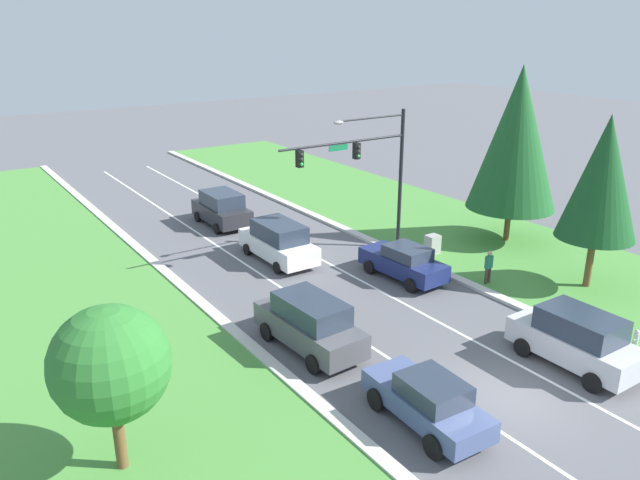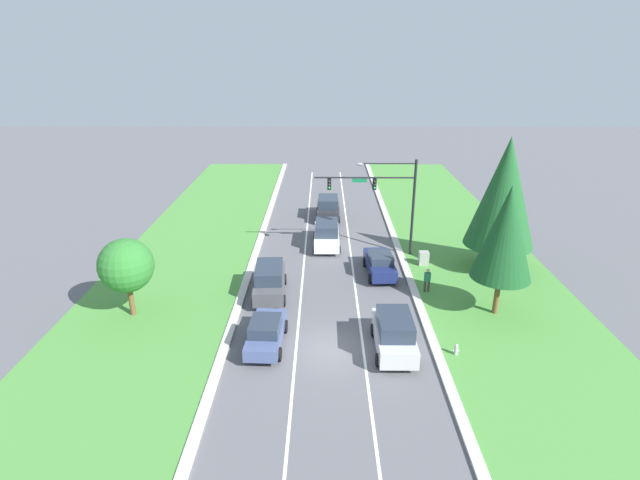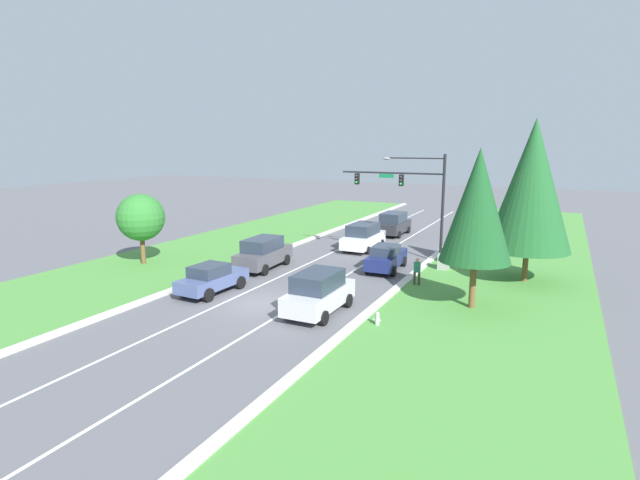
{
  "view_description": "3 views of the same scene",
  "coord_description": "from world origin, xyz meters",
  "px_view_note": "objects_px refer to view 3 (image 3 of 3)",
  "views": [
    {
      "loc": [
        -15.21,
        -11.23,
        11.74
      ],
      "look_at": [
        0.42,
        11.92,
        1.91
      ],
      "focal_mm": 35.0,
      "sensor_mm": 36.0,
      "label": 1
    },
    {
      "loc": [
        -0.36,
        -22.67,
        15.08
      ],
      "look_at": [
        -0.59,
        10.39,
        2.29
      ],
      "focal_mm": 28.0,
      "sensor_mm": 36.0,
      "label": 2
    },
    {
      "loc": [
        13.7,
        -20.97,
        8.21
      ],
      "look_at": [
        -0.93,
        9.0,
        1.73
      ],
      "focal_mm": 28.0,
      "sensor_mm": 36.0,
      "label": 3
    }
  ],
  "objects_px": {
    "traffic_signal_mast": "(412,190)",
    "charcoal_suv": "(393,224)",
    "silver_suv": "(319,292)",
    "utility_cabinet": "(444,262)",
    "conifer_near_right_tree": "(477,206)",
    "fire_hydrant": "(377,319)",
    "white_suv": "(363,236)",
    "graphite_suv": "(263,253)",
    "oak_near_left_tree": "(141,218)",
    "conifer_far_right_tree": "(532,185)",
    "slate_blue_sedan": "(212,278)",
    "pedestrian": "(417,270)",
    "navy_sedan": "(386,257)"
  },
  "relations": [
    {
      "from": "traffic_signal_mast",
      "to": "charcoal_suv",
      "type": "bearing_deg",
      "value": 114.63
    },
    {
      "from": "charcoal_suv",
      "to": "silver_suv",
      "type": "distance_m",
      "value": 22.32
    },
    {
      "from": "utility_cabinet",
      "to": "conifer_near_right_tree",
      "type": "bearing_deg",
      "value": -67.4
    },
    {
      "from": "charcoal_suv",
      "to": "fire_hydrant",
      "type": "bearing_deg",
      "value": -73.49
    },
    {
      "from": "white_suv",
      "to": "graphite_suv",
      "type": "height_order",
      "value": "graphite_suv"
    },
    {
      "from": "silver_suv",
      "to": "oak_near_left_tree",
      "type": "relative_size",
      "value": 0.95
    },
    {
      "from": "traffic_signal_mast",
      "to": "conifer_far_right_tree",
      "type": "relative_size",
      "value": 0.78
    },
    {
      "from": "charcoal_suv",
      "to": "conifer_far_right_tree",
      "type": "height_order",
      "value": "conifer_far_right_tree"
    },
    {
      "from": "slate_blue_sedan",
      "to": "conifer_far_right_tree",
      "type": "relative_size",
      "value": 0.46
    },
    {
      "from": "white_suv",
      "to": "oak_near_left_tree",
      "type": "bearing_deg",
      "value": -135.92
    },
    {
      "from": "slate_blue_sedan",
      "to": "graphite_suv",
      "type": "distance_m",
      "value": 5.96
    },
    {
      "from": "silver_suv",
      "to": "slate_blue_sedan",
      "type": "height_order",
      "value": "silver_suv"
    },
    {
      "from": "charcoal_suv",
      "to": "pedestrian",
      "type": "bearing_deg",
      "value": -67.06
    },
    {
      "from": "navy_sedan",
      "to": "conifer_far_right_tree",
      "type": "relative_size",
      "value": 0.48
    },
    {
      "from": "slate_blue_sedan",
      "to": "oak_near_left_tree",
      "type": "bearing_deg",
      "value": 161.41
    },
    {
      "from": "traffic_signal_mast",
      "to": "oak_near_left_tree",
      "type": "height_order",
      "value": "traffic_signal_mast"
    },
    {
      "from": "silver_suv",
      "to": "graphite_suv",
      "type": "distance_m",
      "value": 9.58
    },
    {
      "from": "pedestrian",
      "to": "silver_suv",
      "type": "bearing_deg",
      "value": 56.6
    },
    {
      "from": "oak_near_left_tree",
      "to": "conifer_far_right_tree",
      "type": "bearing_deg",
      "value": 15.86
    },
    {
      "from": "charcoal_suv",
      "to": "traffic_signal_mast",
      "type": "bearing_deg",
      "value": -64.94
    },
    {
      "from": "silver_suv",
      "to": "navy_sedan",
      "type": "xyz_separation_m",
      "value": [
        0.26,
        9.53,
        -0.21
      ]
    },
    {
      "from": "silver_suv",
      "to": "fire_hydrant",
      "type": "bearing_deg",
      "value": -7.97
    },
    {
      "from": "slate_blue_sedan",
      "to": "conifer_near_right_tree",
      "type": "relative_size",
      "value": 0.56
    },
    {
      "from": "conifer_far_right_tree",
      "to": "fire_hydrant",
      "type": "bearing_deg",
      "value": -116.67
    },
    {
      "from": "traffic_signal_mast",
      "to": "pedestrian",
      "type": "xyz_separation_m",
      "value": [
        2.24,
        -6.35,
        -4.08
      ]
    },
    {
      "from": "traffic_signal_mast",
      "to": "conifer_near_right_tree",
      "type": "xyz_separation_m",
      "value": [
        5.82,
        -9.16,
        0.22
      ]
    },
    {
      "from": "silver_suv",
      "to": "oak_near_left_tree",
      "type": "bearing_deg",
      "value": 166.88
    },
    {
      "from": "utility_cabinet",
      "to": "silver_suv",
      "type": "bearing_deg",
      "value": -108.26
    },
    {
      "from": "traffic_signal_mast",
      "to": "navy_sedan",
      "type": "height_order",
      "value": "traffic_signal_mast"
    },
    {
      "from": "slate_blue_sedan",
      "to": "traffic_signal_mast",
      "type": "bearing_deg",
      "value": 61.59
    },
    {
      "from": "charcoal_suv",
      "to": "graphite_suv",
      "type": "distance_m",
      "value": 16.23
    },
    {
      "from": "slate_blue_sedan",
      "to": "pedestrian",
      "type": "height_order",
      "value": "pedestrian"
    },
    {
      "from": "traffic_signal_mast",
      "to": "pedestrian",
      "type": "bearing_deg",
      "value": -70.58
    },
    {
      "from": "slate_blue_sedan",
      "to": "conifer_far_right_tree",
      "type": "xyz_separation_m",
      "value": [
        15.45,
        9.99,
        4.98
      ]
    },
    {
      "from": "charcoal_suv",
      "to": "conifer_far_right_tree",
      "type": "bearing_deg",
      "value": -43.97
    },
    {
      "from": "traffic_signal_mast",
      "to": "conifer_far_right_tree",
      "type": "distance_m",
      "value": 8.33
    },
    {
      "from": "charcoal_suv",
      "to": "graphite_suv",
      "type": "relative_size",
      "value": 0.92
    },
    {
      "from": "fire_hydrant",
      "to": "oak_near_left_tree",
      "type": "bearing_deg",
      "value": 167.49
    },
    {
      "from": "white_suv",
      "to": "traffic_signal_mast",
      "type": "bearing_deg",
      "value": -23.95
    },
    {
      "from": "charcoal_suv",
      "to": "navy_sedan",
      "type": "height_order",
      "value": "charcoal_suv"
    },
    {
      "from": "conifer_near_right_tree",
      "to": "utility_cabinet",
      "type": "bearing_deg",
      "value": 112.6
    },
    {
      "from": "navy_sedan",
      "to": "conifer_near_right_tree",
      "type": "height_order",
      "value": "conifer_near_right_tree"
    },
    {
      "from": "conifer_near_right_tree",
      "to": "oak_near_left_tree",
      "type": "relative_size",
      "value": 1.64
    },
    {
      "from": "traffic_signal_mast",
      "to": "graphite_suv",
      "type": "bearing_deg",
      "value": -139.77
    },
    {
      "from": "fire_hydrant",
      "to": "silver_suv",
      "type": "bearing_deg",
      "value": 171.76
    },
    {
      "from": "pedestrian",
      "to": "conifer_near_right_tree",
      "type": "height_order",
      "value": "conifer_near_right_tree"
    },
    {
      "from": "traffic_signal_mast",
      "to": "navy_sedan",
      "type": "xyz_separation_m",
      "value": [
        -0.56,
        -3.58,
        -4.16
      ]
    },
    {
      "from": "charcoal_suv",
      "to": "fire_hydrant",
      "type": "relative_size",
      "value": 6.55
    },
    {
      "from": "traffic_signal_mast",
      "to": "graphite_suv",
      "type": "xyz_separation_m",
      "value": [
        -8.02,
        -6.78,
        -3.94
      ]
    },
    {
      "from": "slate_blue_sedan",
      "to": "white_suv",
      "type": "relative_size",
      "value": 0.88
    }
  ]
}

